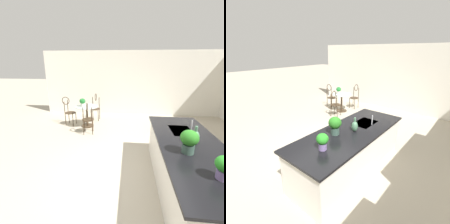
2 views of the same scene
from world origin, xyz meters
TOP-DOWN VIEW (x-y plane):
  - ground_plane at (0.00, 0.00)m, footprint 40.00×40.00m
  - wall_left_window at (-4.26, 0.00)m, footprint 0.12×7.80m
  - kitchen_island at (0.30, 0.85)m, footprint 2.80×1.06m
  - bistro_table at (-2.56, -1.66)m, footprint 0.80×0.80m
  - chair_near_window at (-2.65, -2.36)m, footprint 0.41×0.50m
  - chair_by_island at (-1.92, -1.46)m, footprint 0.51×0.44m
  - chair_toward_desk at (-3.31, -1.50)m, footprint 0.48×0.39m
  - sink_faucet at (-0.25, 1.03)m, footprint 0.02×0.02m
  - potted_plant_on_table at (-2.53, -1.79)m, footprint 0.20×0.20m
  - potted_plant_counter_near at (0.60, 0.69)m, footprint 0.25×0.25m
  - potted_plant_counter_far at (1.15, 0.89)m, footprint 0.20×0.20m
  - vase_on_counter at (0.25, 0.91)m, footprint 0.13×0.13m

SIDE VIEW (x-z plane):
  - ground_plane at x=0.00m, z-range 0.00..0.00m
  - bistro_table at x=-2.56m, z-range 0.08..0.82m
  - kitchen_island at x=0.30m, z-range 0.00..0.92m
  - chair_near_window at x=-2.65m, z-range 0.05..1.09m
  - chair_by_island at x=-1.92m, z-range 0.05..1.09m
  - chair_toward_desk at x=-3.31m, z-range 0.05..1.09m
  - potted_plant_on_table at x=-2.53m, z-range 0.76..1.05m
  - sink_faucet at x=-0.25m, z-range 0.92..1.14m
  - vase_on_counter at x=0.25m, z-range 0.89..1.17m
  - potted_plant_counter_far at x=1.15m, z-range 0.94..1.23m
  - potted_plant_counter_near at x=0.60m, z-range 0.95..1.30m
  - wall_left_window at x=-4.26m, z-range 0.00..2.70m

